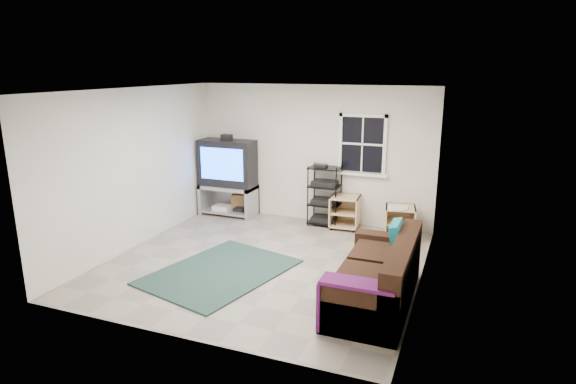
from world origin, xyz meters
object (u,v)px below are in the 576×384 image
at_px(av_rack, 324,199).
at_px(side_table_left, 345,210).
at_px(tv_unit, 228,171).
at_px(sofa, 378,279).
at_px(side_table_right, 400,219).

distance_m(av_rack, side_table_left, 0.45).
xyz_separation_m(tv_unit, av_rack, (1.99, 0.07, -0.40)).
distance_m(tv_unit, sofa, 4.49).
height_order(tv_unit, side_table_left, tv_unit).
bearing_deg(sofa, tv_unit, 142.78).
xyz_separation_m(side_table_left, sofa, (1.14, -2.76, 0.00)).
bearing_deg(side_table_left, tv_unit, -178.49).
relative_size(av_rack, side_table_left, 1.91).
xyz_separation_m(side_table_right, sofa, (0.12, -2.58, 0.00)).
bearing_deg(side_table_right, tv_unit, 178.13).
bearing_deg(av_rack, tv_unit, -178.02).
relative_size(av_rack, sofa, 0.57).
bearing_deg(tv_unit, sofa, -37.22).
bearing_deg(tv_unit, side_table_left, 1.51).
bearing_deg(side_table_left, side_table_right, -9.74).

